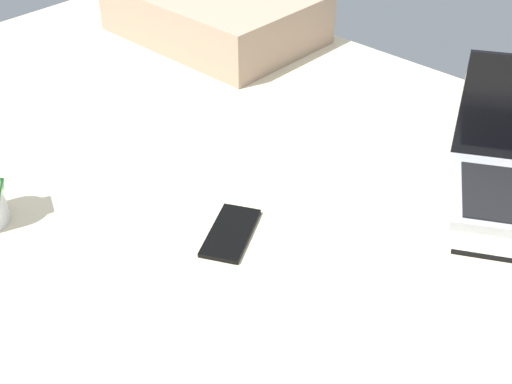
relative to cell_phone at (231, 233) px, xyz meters
The scene contains 4 objects.
bed_mattress 25.69cm from the cell_phone, 159.24° to the left, with size 180.00×140.00×18.00cm, color beige.
cell_phone is the anchor object (origin of this frame).
pillow 83.55cm from the cell_phone, 137.33° to the left, with size 52.00×36.00×13.00cm, color tan.
charger_cable 44.84cm from the cell_phone, 34.26° to the left, with size 17.00×0.60×0.60cm, color black.
Camera 1 is at (84.31, -69.07, 90.64)cm, focal length 46.91 mm.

